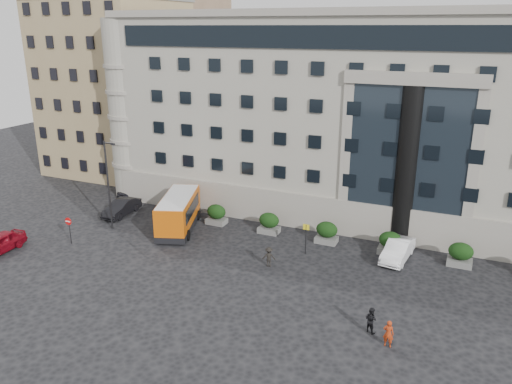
% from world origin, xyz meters
% --- Properties ---
extents(ground, '(120.00, 120.00, 0.00)m').
position_xyz_m(ground, '(0.00, 0.00, 0.00)').
color(ground, black).
rests_on(ground, ground).
extents(civic_building, '(44.00, 24.00, 18.00)m').
position_xyz_m(civic_building, '(6.00, 22.00, 9.00)').
color(civic_building, gray).
rests_on(civic_building, ground).
extents(entrance_column, '(1.80, 1.80, 13.00)m').
position_xyz_m(entrance_column, '(12.00, 10.30, 6.50)').
color(entrance_column, black).
rests_on(entrance_column, ground).
extents(apartment_near, '(14.00, 14.00, 20.00)m').
position_xyz_m(apartment_near, '(-24.00, 20.00, 10.00)').
color(apartment_near, '#957D56').
rests_on(apartment_near, ground).
extents(apartment_far, '(13.00, 13.00, 22.00)m').
position_xyz_m(apartment_far, '(-27.00, 38.00, 11.00)').
color(apartment_far, brown).
rests_on(apartment_far, ground).
extents(hedge_a, '(1.80, 1.26, 1.84)m').
position_xyz_m(hedge_a, '(-4.00, 7.80, 0.93)').
color(hedge_a, '#60605D').
rests_on(hedge_a, ground).
extents(hedge_b, '(1.80, 1.26, 1.84)m').
position_xyz_m(hedge_b, '(1.20, 7.80, 0.93)').
color(hedge_b, '#60605D').
rests_on(hedge_b, ground).
extents(hedge_c, '(1.80, 1.26, 1.84)m').
position_xyz_m(hedge_c, '(6.40, 7.80, 0.93)').
color(hedge_c, '#60605D').
rests_on(hedge_c, ground).
extents(hedge_d, '(1.80, 1.26, 1.84)m').
position_xyz_m(hedge_d, '(11.60, 7.80, 0.93)').
color(hedge_d, '#60605D').
rests_on(hedge_d, ground).
extents(hedge_e, '(1.80, 1.26, 1.84)m').
position_xyz_m(hedge_e, '(16.80, 7.80, 0.93)').
color(hedge_e, '#60605D').
rests_on(hedge_e, ground).
extents(street_lamp, '(1.16, 0.18, 8.00)m').
position_xyz_m(street_lamp, '(-11.94, 3.00, 4.37)').
color(street_lamp, '#262628').
rests_on(street_lamp, ground).
extents(bus_stop_sign, '(0.50, 0.08, 2.52)m').
position_xyz_m(bus_stop_sign, '(5.50, 5.00, 1.73)').
color(bus_stop_sign, '#262628').
rests_on(bus_stop_sign, ground).
extents(no_entry_sign, '(0.64, 0.16, 2.32)m').
position_xyz_m(no_entry_sign, '(-13.00, -1.04, 1.65)').
color(no_entry_sign, '#262628').
rests_on(no_entry_sign, ground).
extents(minibus, '(4.91, 7.82, 3.08)m').
position_xyz_m(minibus, '(-6.43, 5.29, 1.70)').
color(minibus, '#C25109').
rests_on(minibus, ground).
extents(red_truck, '(2.68, 5.32, 2.80)m').
position_xyz_m(red_truck, '(-15.22, 18.39, 1.43)').
color(red_truck, maroon).
rests_on(red_truck, ground).
extents(parked_car_b, '(1.76, 4.57, 1.49)m').
position_xyz_m(parked_car_b, '(-13.36, 6.10, 0.74)').
color(parked_car_b, black).
rests_on(parked_car_b, ground).
extents(parked_car_c, '(1.86, 4.48, 1.29)m').
position_xyz_m(parked_car_c, '(-16.11, 11.63, 0.65)').
color(parked_car_c, black).
rests_on(parked_car_c, ground).
extents(parked_car_d, '(2.62, 5.36, 1.47)m').
position_xyz_m(parked_car_d, '(-17.00, 16.00, 0.73)').
color(parked_car_d, black).
rests_on(parked_car_d, ground).
extents(white_taxi, '(2.15, 4.86, 1.55)m').
position_xyz_m(white_taxi, '(12.32, 7.00, 0.78)').
color(white_taxi, white).
rests_on(white_taxi, ground).
extents(pedestrian_a, '(0.61, 0.41, 1.65)m').
position_xyz_m(pedestrian_a, '(13.60, -4.61, 0.83)').
color(pedestrian_a, '#A73010').
rests_on(pedestrian_a, ground).
extents(pedestrian_b, '(0.96, 0.89, 1.60)m').
position_xyz_m(pedestrian_b, '(12.41, -3.57, 0.80)').
color(pedestrian_b, black).
rests_on(pedestrian_b, ground).
extents(pedestrian_c, '(1.13, 0.84, 1.55)m').
position_xyz_m(pedestrian_c, '(3.66, 1.84, 0.78)').
color(pedestrian_c, black).
rests_on(pedestrian_c, ground).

